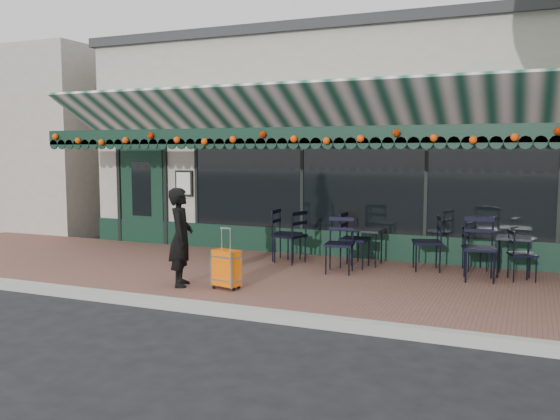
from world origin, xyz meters
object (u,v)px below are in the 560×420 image
at_px(chair_b_right, 355,240).
at_px(chair_solo, 287,235).
at_px(cafe_table_b, 367,233).
at_px(chair_b_left, 290,236).
at_px(chair_a_extra, 522,255).
at_px(chair_a_right, 475,248).
at_px(chair_b_front, 339,245).
at_px(suitcase, 226,269).
at_px(woman, 181,237).
at_px(cafe_table_a, 514,241).
at_px(chair_a_left, 427,243).
at_px(chair_a_front, 479,249).

bearing_deg(chair_b_right, chair_solo, 86.55).
distance_m(cafe_table_b, chair_b_left, 1.40).
height_order(cafe_table_b, chair_a_extra, chair_a_extra).
relative_size(chair_a_extra, chair_b_left, 0.83).
relative_size(chair_a_extra, chair_solo, 0.84).
distance_m(chair_a_right, chair_b_front, 2.37).
bearing_deg(chair_a_extra, suitcase, 103.50).
bearing_deg(chair_a_extra, chair_a_right, 37.00).
height_order(woman, chair_b_left, woman).
distance_m(woman, chair_solo, 2.62).
distance_m(cafe_table_a, chair_a_left, 1.39).
xyz_separation_m(suitcase, chair_a_right, (3.28, 2.90, 0.07)).
relative_size(chair_a_left, chair_a_extra, 1.18).
bearing_deg(cafe_table_b, chair_a_left, -5.40).
xyz_separation_m(chair_a_left, chair_solo, (-2.55, -0.11, 0.01)).
bearing_deg(chair_a_right, chair_solo, 74.12).
distance_m(chair_b_right, chair_solo, 1.34).
distance_m(chair_a_right, chair_a_front, 0.87).
distance_m(chair_a_extra, chair_solo, 4.08).
xyz_separation_m(woman, chair_a_extra, (4.77, 2.41, -0.34)).
distance_m(suitcase, chair_a_front, 3.99).
distance_m(chair_b_left, chair_b_front, 1.22).
height_order(chair_b_left, chair_b_front, chair_b_left).
xyz_separation_m(chair_a_right, chair_b_right, (-1.97, -0.56, 0.11)).
relative_size(chair_a_left, chair_b_right, 0.99).
distance_m(chair_a_front, chair_solo, 3.47).
relative_size(chair_a_right, chair_b_left, 0.77).
bearing_deg(chair_b_front, suitcase, -131.91).
distance_m(chair_a_extra, chair_b_front, 2.90).
bearing_deg(woman, suitcase, -108.35).
distance_m(chair_a_front, chair_a_extra, 0.69).
bearing_deg(woman, chair_b_right, -64.81).
relative_size(cafe_table_a, chair_a_left, 0.68).
relative_size(chair_a_front, chair_b_front, 1.07).
distance_m(chair_b_left, chair_solo, 0.20).
relative_size(woman, suitcase, 1.64).
distance_m(woman, chair_a_front, 4.67).
bearing_deg(suitcase, chair_solo, 104.47).
height_order(chair_a_front, chair_b_left, chair_a_front).
relative_size(cafe_table_b, chair_a_left, 0.67).
xyz_separation_m(chair_a_right, chair_b_front, (-2.08, -1.13, 0.09)).
relative_size(woman, chair_b_left, 1.53).
relative_size(chair_b_left, chair_b_right, 1.01).
height_order(cafe_table_b, chair_a_left, chair_a_left).
bearing_deg(chair_solo, chair_a_extra, -93.59).
xyz_separation_m(suitcase, cafe_table_a, (3.90, 2.61, 0.28)).
height_order(chair_a_front, chair_solo, chair_a_front).
xyz_separation_m(chair_a_front, chair_a_extra, (0.63, 0.28, -0.10)).
bearing_deg(chair_a_front, suitcase, -157.35).
distance_m(chair_a_extra, chair_b_left, 3.94).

